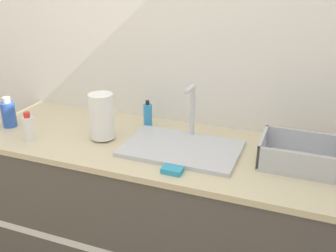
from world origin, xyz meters
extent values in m
cube|color=silver|center=(0.00, 0.68, 1.30)|extent=(4.36, 0.06, 2.60)
cube|color=#514C47|center=(0.00, 0.33, 0.44)|extent=(1.96, 0.65, 0.89)
cube|color=beige|center=(0.00, 0.33, 0.90)|extent=(1.98, 0.68, 0.03)
cube|color=silver|center=(0.11, 0.30, 0.93)|extent=(0.56, 0.36, 0.02)
cylinder|color=silver|center=(0.11, 0.46, 1.07)|extent=(0.02, 0.02, 0.26)
cylinder|color=silver|center=(0.11, 0.41, 1.19)|extent=(0.02, 0.11, 0.02)
cylinder|color=#4C4C51|center=(-0.31, 0.28, 0.92)|extent=(0.09, 0.09, 0.01)
cylinder|color=white|center=(-0.31, 0.28, 1.04)|extent=(0.12, 0.12, 0.23)
cube|color=#B7BABF|center=(0.65, 0.35, 0.92)|extent=(0.34, 0.26, 0.01)
cube|color=#B7BABF|center=(0.65, 0.23, 0.98)|extent=(0.34, 0.01, 0.10)
cube|color=#B7BABF|center=(0.65, 0.48, 0.98)|extent=(0.34, 0.01, 0.10)
cube|color=#B7BABF|center=(0.49, 0.35, 0.98)|extent=(0.01, 0.26, 0.10)
cylinder|color=white|center=(-0.66, 0.14, 0.98)|extent=(0.06, 0.06, 0.12)
cylinder|color=red|center=(-0.66, 0.14, 1.05)|extent=(0.03, 0.03, 0.03)
cylinder|color=#2D56B7|center=(-0.88, 0.24, 0.99)|extent=(0.08, 0.08, 0.14)
cylinder|color=silver|center=(-0.88, 0.24, 1.07)|extent=(0.04, 0.04, 0.03)
cylinder|color=#338CCC|center=(-0.16, 0.52, 0.98)|extent=(0.05, 0.05, 0.13)
cylinder|color=black|center=(-0.16, 0.52, 1.06)|extent=(0.02, 0.02, 0.02)
cube|color=#3399BF|center=(0.15, 0.08, 0.93)|extent=(0.09, 0.06, 0.02)
camera|label=1|loc=(0.67, -1.32, 1.76)|focal=42.00mm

